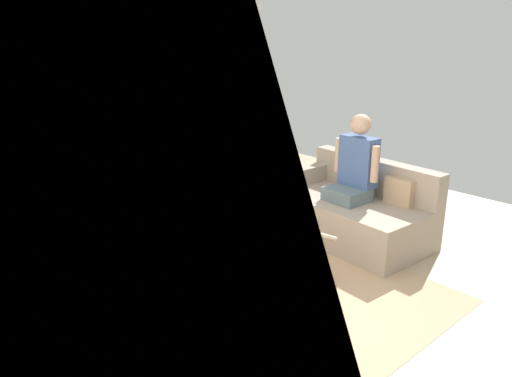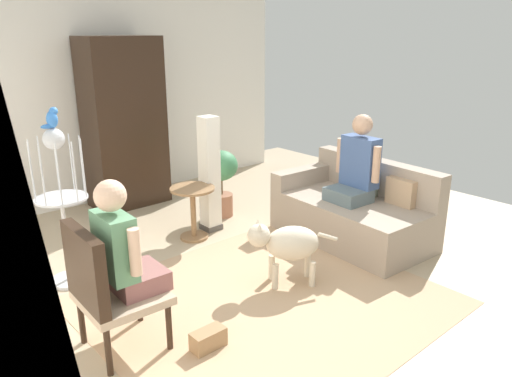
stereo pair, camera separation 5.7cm
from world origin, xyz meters
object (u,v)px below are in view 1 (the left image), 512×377
(round_end_table, at_px, (192,207))
(dog, at_px, (287,243))
(parrot, at_px, (51,119))
(column_lamp, at_px, (208,175))
(armchair, at_px, (105,285))
(bird_cage_stand, at_px, (60,201))
(potted_plant, at_px, (219,176))
(person_on_armchair, at_px, (123,249))
(armoire_cabinet, at_px, (121,124))
(handbag, at_px, (210,340))
(person_on_couch, at_px, (355,166))
(couch, at_px, (353,211))

(round_end_table, bearing_deg, dog, -88.33)
(parrot, relative_size, column_lamp, 0.13)
(armchair, bearing_deg, bird_cage_stand, 80.11)
(parrot, bearing_deg, round_end_table, 2.64)
(potted_plant, xyz_separation_m, column_lamp, (-0.36, -0.26, 0.13))
(person_on_armchair, bearing_deg, potted_plant, 37.56)
(armchair, height_order, parrot, parrot)
(person_on_armchair, relative_size, dog, 1.19)
(person_on_armchair, xyz_separation_m, bird_cage_stand, (0.06, 1.22, 0.01))
(armoire_cabinet, bearing_deg, person_on_armchair, -118.14)
(dog, bearing_deg, armchair, 175.99)
(potted_plant, distance_m, handbag, 2.71)
(person_on_armchair, bearing_deg, bird_cage_stand, 87.15)
(parrot, relative_size, armoire_cabinet, 0.08)
(armchair, xyz_separation_m, person_on_couch, (2.91, 0.12, 0.28))
(column_lamp, bearing_deg, couch, -49.88)
(dog, relative_size, potted_plant, 0.86)
(dog, height_order, handbag, dog)
(person_on_armchair, relative_size, bird_cage_stand, 0.59)
(person_on_couch, height_order, column_lamp, person_on_couch)
(armchair, xyz_separation_m, bird_cage_stand, (0.21, 1.21, 0.24))
(potted_plant, xyz_separation_m, handbag, (-1.72, -2.05, -0.44))
(couch, height_order, handbag, couch)
(bird_cage_stand, height_order, handbag, bird_cage_stand)
(person_on_couch, height_order, armoire_cabinet, armoire_cabinet)
(bird_cage_stand, distance_m, armoire_cabinet, 2.17)
(armoire_cabinet, relative_size, handbag, 8.27)
(person_on_couch, relative_size, parrot, 5.22)
(couch, xyz_separation_m, potted_plant, (-0.67, 1.48, 0.21))
(dog, bearing_deg, person_on_armchair, 175.82)
(round_end_table, height_order, handbag, round_end_table)
(person_on_armchair, height_order, handbag, person_on_armchair)
(person_on_armchair, relative_size, parrot, 4.82)
(person_on_couch, distance_m, parrot, 2.98)
(couch, height_order, person_on_armchair, person_on_armchair)
(couch, height_order, column_lamp, column_lamp)
(person_on_couch, distance_m, bird_cage_stand, 2.91)
(round_end_table, xyz_separation_m, armoire_cabinet, (0.04, 1.53, 0.69))
(armchair, xyz_separation_m, handbag, (0.55, -0.43, -0.47))
(armchair, bearing_deg, armoire_cabinet, 59.46)
(couch, xyz_separation_m, handbag, (-2.39, -0.57, -0.23))
(round_end_table, xyz_separation_m, dog, (0.04, -1.39, 0.03))
(round_end_table, bearing_deg, parrot, -177.36)
(round_end_table, xyz_separation_m, parrot, (-1.39, -0.06, 1.13))
(armchair, relative_size, dog, 1.37)
(person_on_couch, height_order, person_on_armchair, person_on_couch)
(dog, relative_size, parrot, 4.06)
(person_on_armchair, bearing_deg, armchair, 177.69)
(parrot, bearing_deg, person_on_couch, -22.16)
(parrot, xyz_separation_m, column_lamp, (1.69, 0.15, -0.85))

